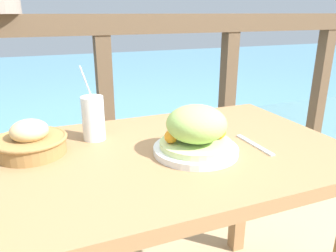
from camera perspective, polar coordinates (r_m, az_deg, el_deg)
name	(u,v)px	position (r m, az deg, el deg)	size (l,w,h in m)	color
patio_table	(152,183)	(1.04, -2.86, -9.83)	(1.22, 0.71, 0.74)	#997047
railing_fence	(105,94)	(1.60, -10.90, 5.45)	(2.80, 0.08, 1.14)	brown
sea_backdrop	(65,93)	(4.14, -17.52, 5.45)	(12.00, 4.00, 0.45)	#568EA8
salad_plate	(196,133)	(0.97, 4.92, -1.21)	(0.26, 0.26, 0.15)	silver
drink_glass	(93,118)	(1.10, -12.89, 1.35)	(0.07, 0.07, 0.25)	silver
bread_basket	(31,141)	(1.05, -22.79, -2.46)	(0.21, 0.21, 0.11)	olive
knife	(254,145)	(1.08, 14.83, -3.16)	(0.02, 0.18, 0.00)	silver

